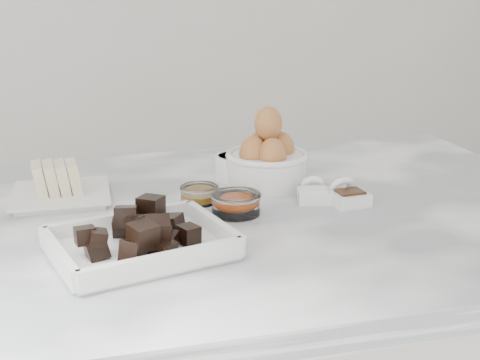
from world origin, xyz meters
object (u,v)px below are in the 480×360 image
(egg_bowl, at_px, (267,160))
(salt_spoon, at_px, (314,193))
(zest_bowl, at_px, (236,203))
(vanilla_spoon, at_px, (348,195))
(butter_plate, at_px, (59,187))
(honey_bowl, at_px, (199,194))
(sugar_ramekin, at_px, (235,166))
(chocolate_dish, at_px, (140,238))

(egg_bowl, xyz_separation_m, salt_spoon, (0.05, -0.11, -0.03))
(zest_bowl, distance_m, vanilla_spoon, 0.20)
(butter_plate, bearing_deg, egg_bowl, -1.49)
(butter_plate, height_order, egg_bowl, egg_bowl)
(zest_bowl, relative_size, vanilla_spoon, 1.08)
(honey_bowl, bearing_deg, zest_bowl, -58.91)
(butter_plate, height_order, vanilla_spoon, butter_plate)
(butter_plate, distance_m, honey_bowl, 0.24)
(egg_bowl, height_order, honey_bowl, egg_bowl)
(butter_plate, xyz_separation_m, salt_spoon, (0.42, -0.12, -0.01))
(sugar_ramekin, distance_m, egg_bowl, 0.07)
(sugar_ramekin, relative_size, zest_bowl, 0.92)
(butter_plate, distance_m, vanilla_spoon, 0.49)
(zest_bowl, bearing_deg, egg_bowl, 55.47)
(vanilla_spoon, bearing_deg, butter_plate, 162.44)
(salt_spoon, bearing_deg, butter_plate, 164.22)
(egg_bowl, bearing_deg, vanilla_spoon, -54.49)
(zest_bowl, distance_m, salt_spoon, 0.15)
(butter_plate, xyz_separation_m, zest_bowl, (0.28, -0.15, -0.00))
(butter_plate, bearing_deg, honey_bowl, -17.96)
(zest_bowl, height_order, vanilla_spoon, vanilla_spoon)
(butter_plate, distance_m, salt_spoon, 0.44)
(chocolate_dish, bearing_deg, honey_bowl, 57.91)
(egg_bowl, relative_size, salt_spoon, 1.96)
(vanilla_spoon, bearing_deg, egg_bowl, 125.51)
(butter_plate, height_order, salt_spoon, butter_plate)
(chocolate_dish, height_order, butter_plate, butter_plate)
(butter_plate, bearing_deg, chocolate_dish, -68.76)
(butter_plate, relative_size, egg_bowl, 1.10)
(salt_spoon, bearing_deg, vanilla_spoon, -31.31)
(chocolate_dish, distance_m, sugar_ramekin, 0.38)
(salt_spoon, bearing_deg, egg_bowl, 114.74)
(egg_bowl, xyz_separation_m, zest_bowl, (-0.10, -0.14, -0.03))
(butter_plate, height_order, sugar_ramekin, butter_plate)
(vanilla_spoon, bearing_deg, honey_bowl, 162.83)
(sugar_ramekin, bearing_deg, honey_bowl, -128.31)
(butter_plate, xyz_separation_m, vanilla_spoon, (0.47, -0.15, -0.01))
(zest_bowl, bearing_deg, butter_plate, 151.58)
(butter_plate, relative_size, vanilla_spoon, 2.21)
(egg_bowl, distance_m, vanilla_spoon, 0.17)
(vanilla_spoon, distance_m, salt_spoon, 0.06)
(egg_bowl, xyz_separation_m, vanilla_spoon, (0.10, -0.14, -0.03))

